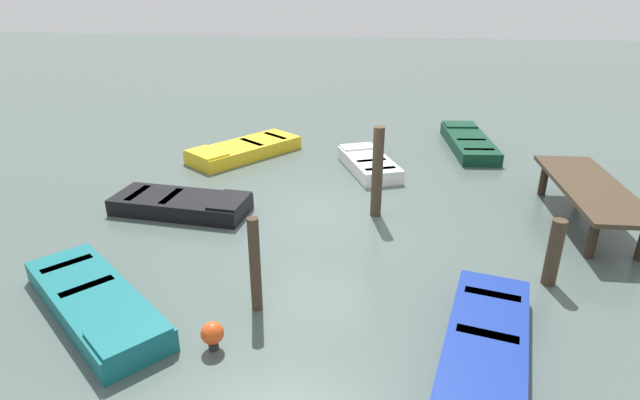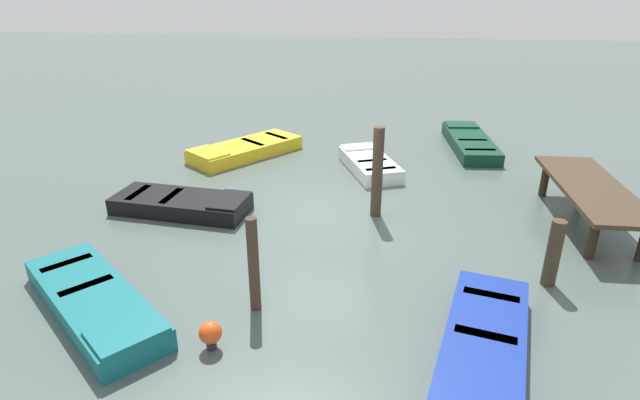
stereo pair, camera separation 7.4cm
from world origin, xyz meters
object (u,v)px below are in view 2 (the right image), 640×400
Objects in this scene: rowboat_yellow at (245,149)px; marker_buoy at (210,333)px; mooring_piling_near_left at (254,265)px; rowboat_white at (369,164)px; rowboat_blue at (482,359)px; mooring_piling_far_left at (553,253)px; mooring_piling_far_right at (377,173)px; rowboat_teal at (94,302)px; rowboat_dark_green at (470,142)px; dock_segment at (591,191)px; rowboat_black at (182,203)px.

rowboat_yellow is 9.46m from marker_buoy.
mooring_piling_near_left is (8.12, 2.40, 0.65)m from rowboat_yellow.
rowboat_white is at bearing 167.31° from mooring_piling_near_left.
mooring_piling_far_left is (-2.57, 1.60, 0.44)m from rowboat_blue.
mooring_piling_far_right is 4.58× the size of marker_buoy.
mooring_piling_far_right reaches higher than marker_buoy.
rowboat_teal is 12.84m from rowboat_dark_green.
rowboat_dark_green is 1.77× the size of mooring_piling_far_right.
dock_segment is 1.17× the size of rowboat_teal.
mooring_piling_far_left is at bearing -30.21° from dock_segment.
rowboat_teal is 8.62m from rowboat_yellow.
mooring_piling_far_right reaches higher than rowboat_dark_green.
mooring_piling_far_right is (3.12, 0.30, 0.88)m from rowboat_white.
rowboat_teal is 0.96× the size of rowboat_yellow.
rowboat_white is 6.03× the size of marker_buoy.
rowboat_white is 0.77× the size of rowboat_yellow.
rowboat_yellow is at bearing 128.62° from rowboat_teal.
mooring_piling_near_left is at bearing 53.93° from rowboat_yellow.
rowboat_yellow is at bearing -167.90° from marker_buoy.
rowboat_white is at bearing 115.28° from rowboat_yellow.
rowboat_black is at bearing 131.68° from rowboat_teal.
mooring_piling_far_right reaches higher than dock_segment.
marker_buoy reaches higher than rowboat_black.
mooring_piling_near_left is (4.31, -6.81, 0.06)m from dock_segment.
rowboat_white is (-7.74, 4.33, 0.00)m from rowboat_teal.
rowboat_yellow is 2.16× the size of mooring_piling_near_left.
mooring_piling_near_left is at bearing 148.46° from rowboat_dark_green.
mooring_piling_far_left is at bearing 105.75° from mooring_piling_near_left.
mooring_piling_far_right is (-5.21, -1.72, 0.88)m from rowboat_blue.
rowboat_blue is 8.02m from rowboat_black.
marker_buoy is at bearing 149.06° from rowboat_dark_green.
rowboat_black is (-4.78, -6.43, 0.00)m from rowboat_blue.
rowboat_blue and rowboat_dark_green have the same top height.
mooring_piling_far_left reaches higher than rowboat_teal.
mooring_piling_far_left reaches higher than rowboat_blue.
rowboat_blue is at bearing 73.48° from mooring_piling_near_left.
rowboat_dark_green and rowboat_yellow have the same top height.
mooring_piling_near_left is at bearing 51.04° from rowboat_teal.
rowboat_dark_green is at bearing 94.44° from rowboat_teal.
dock_segment is at bearing 105.01° from rowboat_yellow.
rowboat_white is at bearing -174.55° from mooring_piling_far_right.
mooring_piling_far_right reaches higher than rowboat_blue.
marker_buoy is (5.26, -2.35, -0.81)m from mooring_piling_far_right.
mooring_piling_far_right is (5.74, -2.95, 0.88)m from rowboat_dark_green.
dock_segment is at bearing -141.45° from rowboat_white.
mooring_piling_near_left is 0.79× the size of mooring_piling_far_right.
rowboat_teal is 8.87m from rowboat_white.
marker_buoy is (0.64, 2.28, 0.07)m from rowboat_teal.
rowboat_white is at bearing 44.56° from rowboat_black.
rowboat_blue is 1.18× the size of rowboat_teal.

